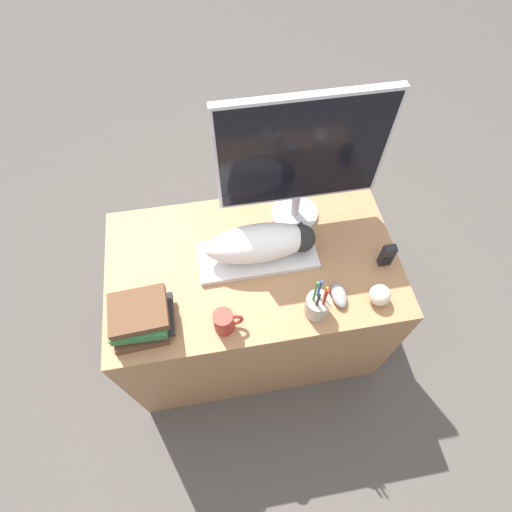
% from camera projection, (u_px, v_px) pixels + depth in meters
% --- Properties ---
extents(ground_plane, '(12.00, 12.00, 0.00)m').
position_uv_depth(ground_plane, '(265.00, 393.00, 1.99)').
color(ground_plane, '#4C4742').
extents(desk, '(1.14, 0.67, 0.73)m').
position_uv_depth(desk, '(253.00, 302.00, 1.86)').
color(desk, '#9E7047').
rests_on(desk, ground_plane).
extents(keyboard, '(0.46, 0.18, 0.02)m').
position_uv_depth(keyboard, '(258.00, 256.00, 1.55)').
color(keyboard, silver).
rests_on(keyboard, desk).
extents(cat, '(0.42, 0.15, 0.15)m').
position_uv_depth(cat, '(264.00, 243.00, 1.48)').
color(cat, white).
rests_on(cat, keyboard).
extents(monitor, '(0.61, 0.19, 0.58)m').
position_uv_depth(monitor, '(302.00, 157.00, 1.39)').
color(monitor, '#B7B7BC').
rests_on(monitor, desk).
extents(computer_mouse, '(0.05, 0.10, 0.04)m').
position_uv_depth(computer_mouse, '(339.00, 295.00, 1.45)').
color(computer_mouse, gray).
rests_on(computer_mouse, desk).
extents(coffee_mug, '(0.10, 0.07, 0.10)m').
position_uv_depth(coffee_mug, '(225.00, 322.00, 1.37)').
color(coffee_mug, '#9E2D23').
rests_on(coffee_mug, desk).
extents(pen_cup, '(0.09, 0.09, 0.22)m').
position_uv_depth(pen_cup, '(317.00, 305.00, 1.40)').
color(pen_cup, '#B2A893').
rests_on(pen_cup, desk).
extents(baseball, '(0.08, 0.08, 0.08)m').
position_uv_depth(baseball, '(380.00, 295.00, 1.43)').
color(baseball, beige).
rests_on(baseball, desk).
extents(phone, '(0.05, 0.03, 0.11)m').
position_uv_depth(phone, '(387.00, 256.00, 1.50)').
color(phone, black).
rests_on(phone, desk).
extents(book_stack, '(0.22, 0.19, 0.12)m').
position_uv_depth(book_stack, '(140.00, 319.00, 1.36)').
color(book_stack, brown).
rests_on(book_stack, desk).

